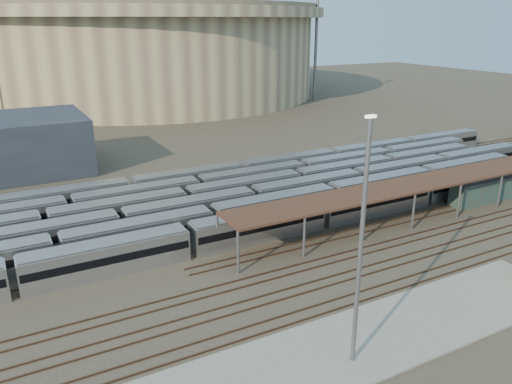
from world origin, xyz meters
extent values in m
plane|color=#383026|center=(0.00, 0.00, 0.00)|extent=(420.00, 420.00, 0.00)
cube|color=gray|center=(-5.00, -15.00, 0.10)|extent=(50.00, 9.00, 0.20)
cube|color=#B2B2B7|center=(7.70, 8.00, 1.80)|extent=(112.00, 2.90, 3.60)
cube|color=#B2B2B7|center=(-6.34, 12.20, 1.80)|extent=(112.00, 2.90, 3.60)
cube|color=#B2B2B7|center=(1.88, 16.40, 1.80)|extent=(112.00, 2.90, 3.60)
cube|color=#B2B2B7|center=(-6.60, 20.60, 1.80)|extent=(112.00, 2.90, 3.60)
cube|color=#B2B2B7|center=(-2.97, 24.80, 1.80)|extent=(112.00, 2.90, 3.60)
cube|color=#B2B2B7|center=(6.46, 29.00, 1.80)|extent=(112.00, 2.90, 3.60)
cylinder|color=slate|center=(-8.00, 1.30, 2.50)|extent=(0.30, 0.30, 5.00)
cylinder|color=slate|center=(-8.00, 6.70, 2.50)|extent=(0.30, 0.30, 5.00)
cylinder|color=slate|center=(0.57, 1.30, 2.50)|extent=(0.30, 0.30, 5.00)
cylinder|color=slate|center=(0.57, 6.70, 2.50)|extent=(0.30, 0.30, 5.00)
cylinder|color=slate|center=(9.14, 1.30, 2.50)|extent=(0.30, 0.30, 5.00)
cylinder|color=slate|center=(9.14, 6.70, 2.50)|extent=(0.30, 0.30, 5.00)
cylinder|color=slate|center=(17.71, 1.30, 2.50)|extent=(0.30, 0.30, 5.00)
cylinder|color=slate|center=(17.71, 6.70, 2.50)|extent=(0.30, 0.30, 5.00)
cylinder|color=slate|center=(26.29, 1.30, 2.50)|extent=(0.30, 0.30, 5.00)
cylinder|color=slate|center=(26.29, 6.70, 2.50)|extent=(0.30, 0.30, 5.00)
cylinder|color=slate|center=(34.86, 1.30, 2.50)|extent=(0.30, 0.30, 5.00)
cylinder|color=slate|center=(34.86, 6.70, 2.50)|extent=(0.30, 0.30, 5.00)
cylinder|color=slate|center=(43.43, 6.70, 2.50)|extent=(0.30, 0.30, 5.00)
cube|color=#3D1F19|center=(22.00, 4.00, 5.15)|extent=(60.00, 6.00, 0.30)
cube|color=#4C3323|center=(0.00, -1.75, 0.09)|extent=(170.00, 0.12, 0.18)
cube|color=#4C3323|center=(0.00, -0.25, 0.09)|extent=(170.00, 0.12, 0.18)
cube|color=#4C3323|center=(0.00, -5.75, 0.09)|extent=(170.00, 0.12, 0.18)
cube|color=#4C3323|center=(0.00, -4.25, 0.09)|extent=(170.00, 0.12, 0.18)
cube|color=#4C3323|center=(0.00, -9.75, 0.09)|extent=(170.00, 0.12, 0.18)
cube|color=#4C3323|center=(0.00, -8.25, 0.09)|extent=(170.00, 0.12, 0.18)
cylinder|color=tan|center=(25.00, 140.00, 14.00)|extent=(116.00, 116.00, 28.00)
cylinder|color=tan|center=(25.00, 140.00, 29.50)|extent=(124.00, 124.00, 3.00)
cylinder|color=brown|center=(25.00, 140.00, 31.75)|extent=(120.00, 120.00, 1.50)
cylinder|color=slate|center=(70.00, 100.00, 18.00)|extent=(1.00, 1.00, 36.00)
cylinder|color=slate|center=(-10.00, 160.00, 18.00)|extent=(1.00, 1.00, 36.00)
cube|color=#20504E|center=(36.03, 4.00, 1.63)|extent=(14.04, 2.99, 3.26)
cylinder|color=slate|center=(-6.48, -16.53, 10.11)|extent=(0.36, 0.36, 19.82)
cube|color=#FFF2CC|center=(-6.48, -16.53, 20.12)|extent=(0.80, 0.31, 0.20)
camera|label=1|loc=(-29.41, -42.60, 26.38)|focal=35.00mm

